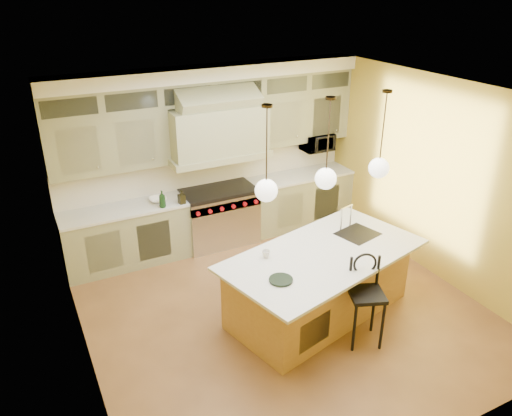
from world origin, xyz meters
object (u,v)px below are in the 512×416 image
range (219,216)px  microwave (317,142)px  kitchen_island (320,281)px  counter_stool (366,295)px

range → microwave: (1.95, 0.11, 0.96)m
kitchen_island → counter_stool: bearing=-90.9°
kitchen_island → microwave: bearing=44.2°
range → counter_stool: 3.17m
counter_stool → range: bearing=121.5°
counter_stool → microwave: (1.37, 3.22, 0.80)m
range → kitchen_island: bearing=-80.4°
range → microwave: bearing=3.1°
kitchen_island → microwave: size_ratio=5.33×
kitchen_island → microwave: (1.54, 2.50, 0.98)m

